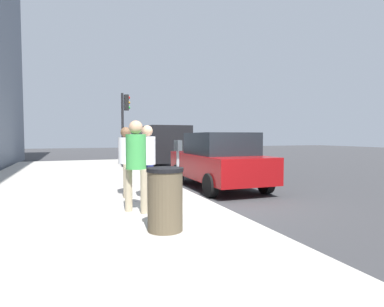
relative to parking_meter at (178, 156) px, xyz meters
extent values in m
plane|color=#38383A|center=(-0.47, -0.53, -1.17)|extent=(80.00, 80.00, 0.00)
cube|color=#B7B2A8|center=(-0.47, 2.47, -1.09)|extent=(28.00, 6.00, 0.15)
cylinder|color=gray|center=(0.00, 0.00, -0.44)|extent=(0.07, 0.07, 1.15)
cube|color=#383D42|center=(-0.10, 0.00, 0.26)|extent=(0.16, 0.11, 0.26)
cube|color=#383D42|center=(0.10, 0.00, 0.26)|extent=(0.16, 0.11, 0.26)
cube|color=#268C33|center=(-0.10, -0.06, 0.28)|extent=(0.10, 0.01, 0.10)
cube|color=#268C33|center=(0.10, -0.06, 0.28)|extent=(0.10, 0.01, 0.10)
cylinder|color=#191E4C|center=(0.03, 0.84, -0.60)|extent=(0.15, 0.15, 0.84)
cylinder|color=#191E4C|center=(-0.35, 0.78, -0.60)|extent=(0.15, 0.15, 0.84)
cylinder|color=silver|center=(-0.16, 0.81, 0.16)|extent=(0.39, 0.39, 0.67)
sphere|color=tan|center=(-0.16, 0.81, 0.62)|extent=(0.26, 0.26, 0.26)
cylinder|color=tan|center=(-1.18, 1.43, -0.58)|extent=(0.15, 0.15, 0.87)
cylinder|color=tan|center=(-1.48, 1.17, -0.58)|extent=(0.15, 0.15, 0.87)
cylinder|color=green|center=(-1.33, 1.30, 0.19)|extent=(0.40, 0.40, 0.68)
sphere|color=tan|center=(-1.33, 1.30, 0.67)|extent=(0.27, 0.27, 0.27)
cylinder|color=tan|center=(0.61, 1.20, -0.60)|extent=(0.15, 0.15, 0.83)
cylinder|color=tan|center=(0.23, 1.25, -0.60)|extent=(0.15, 0.15, 0.83)
cylinder|color=silver|center=(0.42, 1.22, 0.14)|extent=(0.38, 0.38, 0.65)
sphere|color=brown|center=(0.42, 1.22, 0.59)|extent=(0.26, 0.26, 0.26)
cube|color=maroon|center=(1.66, -1.88, -0.46)|extent=(4.41, 1.87, 0.76)
cube|color=black|center=(1.46, -1.88, 0.26)|extent=(2.21, 1.71, 0.68)
cylinder|color=black|center=(3.10, -1.02, -0.84)|extent=(0.66, 0.22, 0.66)
cylinder|color=black|center=(3.09, -2.76, -0.84)|extent=(0.66, 0.22, 0.66)
cylinder|color=black|center=(0.24, -1.00, -0.84)|extent=(0.66, 0.22, 0.66)
cylinder|color=black|center=(0.23, -2.75, -0.84)|extent=(0.66, 0.22, 0.66)
cube|color=black|center=(9.18, -1.88, 0.11)|extent=(5.22, 2.05, 1.80)
cylinder|color=black|center=(10.86, -0.92, -0.79)|extent=(0.76, 0.23, 0.76)
cylinder|color=black|center=(10.88, -2.81, -0.79)|extent=(0.76, 0.23, 0.76)
cylinder|color=black|center=(7.48, -0.95, -0.79)|extent=(0.76, 0.23, 0.76)
cylinder|color=black|center=(7.50, -2.85, -0.79)|extent=(0.76, 0.23, 0.76)
cylinder|color=black|center=(8.16, 0.18, 0.78)|extent=(0.12, 0.12, 3.60)
cube|color=black|center=(8.16, -0.02, 2.13)|extent=(0.24, 0.20, 0.76)
sphere|color=red|center=(8.16, -0.13, 2.37)|extent=(0.14, 0.14, 0.14)
sphere|color=orange|center=(8.16, -0.13, 2.13)|extent=(0.14, 0.14, 0.14)
sphere|color=green|center=(8.16, -0.13, 1.89)|extent=(0.14, 0.14, 0.14)
cylinder|color=brown|center=(-2.72, 1.10, -0.54)|extent=(0.56, 0.56, 0.95)
cylinder|color=black|center=(-2.72, 1.10, -0.04)|extent=(0.59, 0.59, 0.06)
camera|label=1|loc=(-7.57, 2.46, 0.50)|focal=29.76mm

